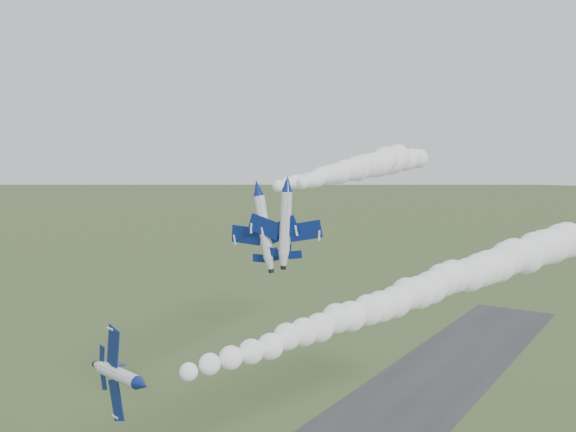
# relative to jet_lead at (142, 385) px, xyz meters

# --- Properties ---
(jet_lead) EXTENTS (5.44, 11.02, 9.25)m
(jet_lead) POSITION_rel_jet_lead_xyz_m (0.00, 0.00, 0.00)
(jet_lead) COLOR silver
(smoke_trail_jet_lead) EXTENTS (27.18, 74.52, 5.84)m
(smoke_trail_jet_lead) POSITION_rel_jet_lead_xyz_m (12.66, 38.03, 3.47)
(smoke_trail_jet_lead) COLOR white
(jet_pair_left) EXTENTS (10.90, 13.28, 3.70)m
(jet_pair_left) POSITION_rel_jet_lead_xyz_m (-10.49, 32.92, 16.11)
(jet_pair_left) COLOR silver
(smoke_trail_jet_pair_left) EXTENTS (8.29, 70.31, 4.62)m
(smoke_trail_jet_pair_left) POSITION_rel_jet_lead_xyz_m (-12.71, 71.52, 17.93)
(smoke_trail_jet_pair_left) COLOR white
(jet_pair_right) EXTENTS (11.03, 13.03, 3.24)m
(jet_pair_right) POSITION_rel_jet_lead_xyz_m (-5.61, 33.10, 16.83)
(jet_pair_right) COLOR silver
(smoke_trail_jet_pair_right) EXTENTS (15.83, 58.40, 5.78)m
(smoke_trail_jet_pair_right) POSITION_rel_jet_lead_xyz_m (-10.51, 64.78, 18.25)
(smoke_trail_jet_pair_right) COLOR white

